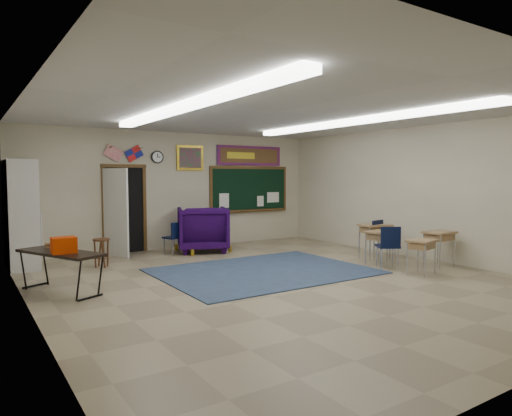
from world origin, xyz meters
TOP-DOWN VIEW (x-y plane):
  - floor at (0.00, 0.00)m, footprint 9.00×9.00m
  - back_wall at (0.00, 4.50)m, footprint 8.00×0.04m
  - left_wall at (-4.00, 0.00)m, footprint 0.04×9.00m
  - right_wall at (4.00, 0.00)m, footprint 0.04×9.00m
  - ceiling at (0.00, 0.00)m, footprint 8.00×9.00m
  - area_rug at (0.20, 0.80)m, footprint 4.00×3.00m
  - fluorescent_strips at (0.00, 0.00)m, footprint 3.86×6.00m
  - doorway at (-1.50, 4.35)m, footprint 1.10×0.89m
  - chalkboard at (2.20, 4.46)m, footprint 2.55×0.14m
  - bulletin_board at (2.20, 4.47)m, footprint 2.10×0.05m
  - framed_art_print at (0.35, 4.47)m, footprint 0.75×0.05m
  - wall_clock at (-0.55, 4.47)m, footprint 0.32×0.05m
  - wall_flags at (-1.40, 4.44)m, footprint 1.16×0.06m
  - storage_cabinet at (-3.71, 3.85)m, footprint 0.59×1.25m
  - wingback_armchair at (0.29, 3.64)m, footprint 1.56×1.58m
  - student_chair_reading at (-0.53, 3.58)m, footprint 0.49×0.49m
  - student_chair_desk_a at (2.46, -0.34)m, footprint 0.60×0.60m
  - student_chair_desk_b at (3.16, 0.35)m, footprint 0.51×0.51m
  - student_desk_front_left at (2.66, 0.05)m, footprint 0.67×0.55m
  - student_desk_front_right at (3.09, 0.58)m, footprint 0.73×0.60m
  - student_desk_back_left at (2.54, -1.08)m, footprint 0.64×0.54m
  - student_desk_back_right at (3.47, -0.81)m, footprint 0.64×0.49m
  - folding_table at (-3.44, 1.25)m, footprint 1.16×1.69m
  - wooden_stool at (-2.35, 2.99)m, footprint 0.33×0.33m

SIDE VIEW (x-z plane):
  - floor at x=0.00m, z-range 0.00..0.00m
  - area_rug at x=0.20m, z-range 0.00..0.02m
  - wooden_stool at x=-2.35m, z-range 0.01..0.60m
  - folding_table at x=-3.44m, z-range -0.09..0.83m
  - student_desk_back_left at x=2.54m, z-range 0.04..0.71m
  - student_chair_reading at x=-0.53m, z-range 0.00..0.79m
  - student_desk_front_left at x=2.66m, z-range 0.04..0.76m
  - student_desk_back_right at x=3.47m, z-range 0.04..0.78m
  - student_chair_desk_a at x=2.46m, z-range 0.00..0.87m
  - student_desk_front_right at x=3.09m, z-range 0.05..0.83m
  - student_chair_desk_b at x=3.16m, z-range 0.00..0.88m
  - wingback_armchair at x=0.29m, z-range 0.00..1.12m
  - doorway at x=-1.50m, z-range -0.02..2.14m
  - storage_cabinet at x=-3.71m, z-range 0.00..2.20m
  - chalkboard at x=2.20m, z-range 0.81..2.11m
  - back_wall at x=0.00m, z-range 0.00..3.00m
  - left_wall at x=-4.00m, z-range 0.00..3.00m
  - right_wall at x=4.00m, z-range 0.00..3.00m
  - framed_art_print at x=0.35m, z-range 2.02..2.67m
  - wall_clock at x=-0.55m, z-range 2.19..2.51m
  - bulletin_board at x=2.20m, z-range 2.18..2.73m
  - wall_flags at x=-1.40m, z-range 2.13..2.83m
  - fluorescent_strips at x=0.00m, z-range 2.89..2.99m
  - ceiling at x=0.00m, z-range 2.98..3.02m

